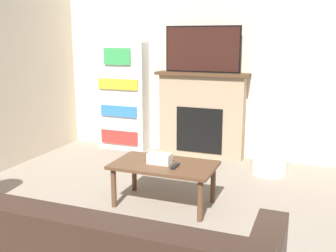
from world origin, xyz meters
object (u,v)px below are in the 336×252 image
object	(u,v)px
fireplace	(202,115)
coffee_table	(164,169)
storage_basket	(269,166)
tv	(202,49)
bookshelf	(123,96)

from	to	relation	value
fireplace	coffee_table	bearing A→B (deg)	-85.79
coffee_table	storage_basket	distance (m)	1.56
tv	coffee_table	bearing A→B (deg)	-85.74
coffee_table	tv	bearing A→B (deg)	94.26
fireplace	tv	world-z (taller)	tv
coffee_table	fireplace	bearing A→B (deg)	94.21
storage_basket	coffee_table	bearing A→B (deg)	-122.85
bookshelf	storage_basket	size ratio (longest dim) A/B	3.56
tv	coffee_table	world-z (taller)	tv
bookshelf	storage_basket	xyz separation A→B (m)	(2.12, -0.37, -0.67)
coffee_table	storage_basket	bearing A→B (deg)	57.15
fireplace	bookshelf	world-z (taller)	bookshelf
fireplace	tv	bearing A→B (deg)	-90.00
tv	storage_basket	world-z (taller)	tv
fireplace	tv	xyz separation A→B (m)	(0.00, -0.02, 0.86)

